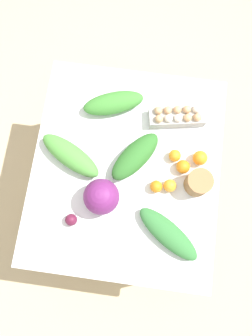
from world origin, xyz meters
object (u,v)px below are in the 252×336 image
Objects in this scene: greens_bunch_dandelion at (168,234)px; orange_2 at (156,187)px; beet_root at (71,220)px; egg_carton at (177,116)px; paper_bag at (198,183)px; orange_0 at (200,158)px; orange_4 at (175,156)px; greens_bunch_beet_tops at (113,103)px; greens_bunch_kale at (135,156)px; cabbage_purple at (101,197)px; orange_3 at (170,186)px; orange_1 at (183,167)px; greens_bunch_chard at (70,156)px.

greens_bunch_dandelion reaches higher than orange_2.
beet_root is at bearing -60.73° from orange_2.
paper_bag reaches higher than egg_carton.
paper_bag is 1.67× the size of orange_0.
orange_4 is (-0.18, 0.08, -0.00)m from orange_2.
beet_root is (-0.00, -0.49, -0.01)m from greens_bunch_dandelion.
paper_bag is at bearing 52.36° from greens_bunch_beet_tops.
greens_bunch_beet_tops is 0.44m from orange_4.
greens_bunch_kale is 0.19m from orange_2.
orange_2 is at bearing -49.32° from orange_0.
greens_bunch_kale reaches higher than orange_0.
cabbage_purple is 0.36m from orange_3.
greens_bunch_dandelion reaches higher than orange_1.
egg_carton is at bearing 142.90° from beet_root.
greens_bunch_chard is 0.47m from orange_2.
orange_4 is (-0.06, -0.05, -0.00)m from orange_1.
cabbage_purple is at bearing -73.46° from paper_bag.
egg_carton is at bearing -146.14° from orange_0.
orange_2 is at bearing -78.64° from orange_3.
egg_carton is at bearing 85.74° from greens_bunch_beet_tops.
greens_bunch_beet_tops is (-0.38, -0.49, -0.02)m from paper_bag.
greens_bunch_chard reaches higher than egg_carton.
greens_bunch_chard is at bearing -83.07° from orange_0.
paper_bag is 0.12m from orange_1.
paper_bag reaches higher than greens_bunch_beet_tops.
greens_bunch_chard is 0.68m from orange_0.
orange_3 is at bearing -78.18° from paper_bag.
orange_0 is (-0.04, 0.34, -0.01)m from greens_bunch_kale.
egg_carton is at bearing 146.04° from cabbage_purple.
egg_carton is 5.13× the size of beet_root.
greens_bunch_dandelion is at bearing -98.48° from egg_carton.
cabbage_purple is 0.55m from orange_0.
cabbage_purple is at bearing -69.83° from orange_2.
orange_1 reaches higher than beet_root.
greens_bunch_dandelion is 0.49m from beet_root.
egg_carton is 0.38m from orange_3.
cabbage_purple is at bearing 132.98° from beet_root.
cabbage_purple is 0.45m from orange_4.
orange_2 is 1.01× the size of orange_4.
cabbage_purple reaches higher than orange_4.
greens_bunch_kale is at bearing -137.47° from orange_2.
greens_bunch_kale is at bearing -137.44° from egg_carton.
beet_root is at bearing -90.35° from greens_bunch_dandelion.
orange_2 is at bearing 119.27° from beet_root.
orange_0 is 0.28m from orange_2.
greens_bunch_kale is at bearing 149.77° from cabbage_purple.
beet_root is 0.64m from orange_1.
greens_bunch_beet_tops is 1.02× the size of greens_bunch_kale.
orange_2 is 0.97× the size of orange_3.
egg_carton reaches higher than greens_bunch_beet_tops.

